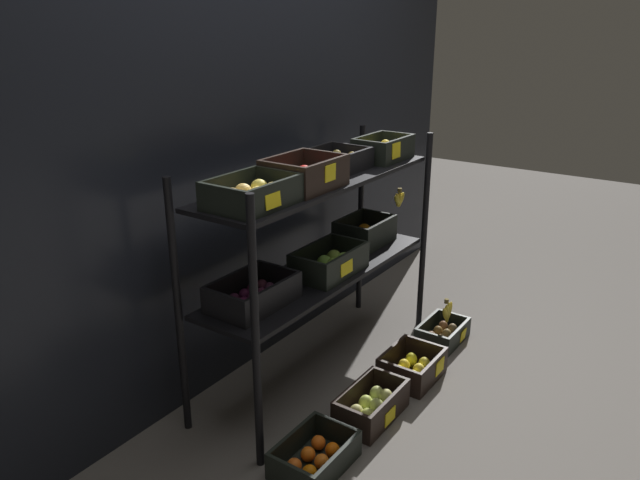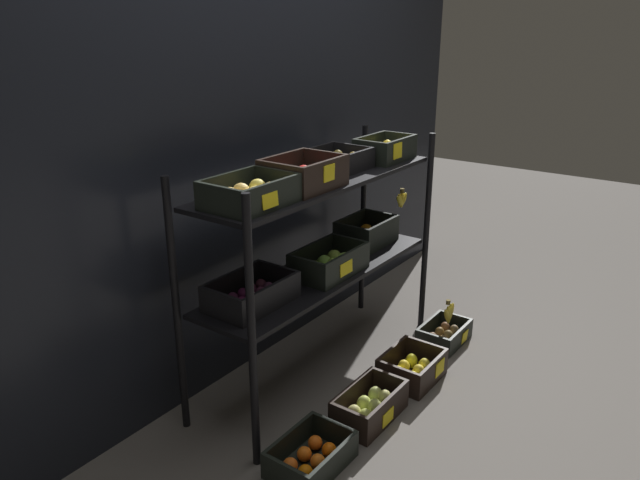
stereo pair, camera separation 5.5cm
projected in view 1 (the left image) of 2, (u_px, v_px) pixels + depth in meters
The scene contains 8 objects.
ground_plane at pixel (320, 368), 3.09m from camera, with size 10.00×10.00×0.00m, color #605B56.
storefront_wall at pixel (253, 180), 2.99m from camera, with size 3.83×0.12×1.86m, color black.
display_rack at pixel (321, 223), 2.81m from camera, with size 1.54×0.44×1.13m.
crate_ground_tangerine at pixel (315, 457), 2.39m from camera, with size 0.33×0.23×0.12m.
crate_ground_pear at pixel (371, 406), 2.69m from camera, with size 0.36×0.20×0.14m.
crate_ground_lemon at pixel (412, 368), 2.99m from camera, with size 0.31×0.25×0.14m.
crate_ground_kiwi at pixel (442, 333), 3.34m from camera, with size 0.30×0.21×0.11m.
banana_bunch_loose at pixel (447, 313), 3.30m from camera, with size 0.13×0.04×0.14m.
Camera 1 is at (-2.21, -1.52, 1.67)m, focal length 34.02 mm.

